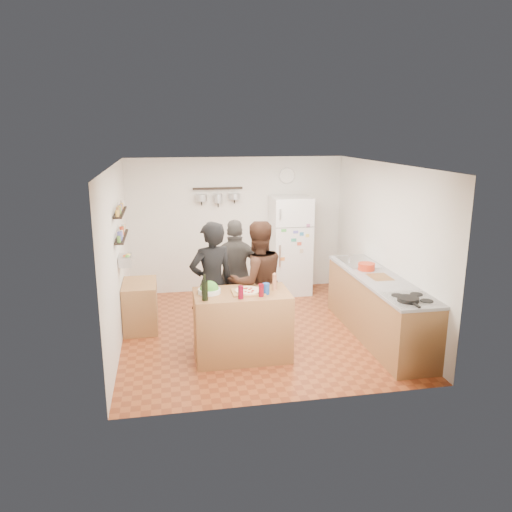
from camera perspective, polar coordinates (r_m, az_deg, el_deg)
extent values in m
plane|color=brown|center=(7.71, 0.14, -8.50)|extent=(4.20, 4.20, 0.00)
plane|color=white|center=(7.12, 0.15, 10.39)|extent=(4.20, 4.20, 0.00)
plane|color=silver|center=(9.34, -2.24, 3.57)|extent=(4.00, 0.00, 4.00)
plane|color=silver|center=(7.23, -15.64, -0.13)|extent=(0.00, 4.20, 4.20)
plane|color=silver|center=(7.92, 14.51, 1.17)|extent=(0.00, 4.20, 4.20)
cube|color=olive|center=(6.71, -1.61, -7.88)|extent=(1.25, 0.72, 0.91)
cube|color=olive|center=(6.54, -0.92, -4.12)|extent=(0.42, 0.34, 0.02)
cylinder|color=beige|center=(6.53, -0.92, -3.96)|extent=(0.34, 0.34, 0.02)
cylinder|color=silver|center=(6.54, -5.35, -4.00)|extent=(0.30, 0.30, 0.06)
cylinder|color=black|center=(6.25, -5.88, -3.99)|extent=(0.08, 0.08, 0.25)
cylinder|color=#590716|center=(6.29, -1.75, -4.17)|extent=(0.07, 0.07, 0.17)
cylinder|color=#5F0811|center=(6.37, 0.60, -3.94)|extent=(0.07, 0.07, 0.16)
cylinder|color=#A76646|center=(6.65, 2.13, -3.08)|extent=(0.06, 0.06, 0.18)
cylinder|color=navy|center=(6.46, 1.16, -3.76)|extent=(0.09, 0.09, 0.14)
imported|color=black|center=(6.98, -5.06, -3.23)|extent=(0.75, 0.60, 1.78)
imported|color=black|center=(7.10, 0.14, -2.97)|extent=(0.97, 0.82, 1.76)
imported|color=#312E2B|center=(7.61, -2.27, -2.09)|extent=(1.02, 0.51, 1.68)
cube|color=#9E7042|center=(7.54, 13.80, -5.78)|extent=(0.63, 2.63, 0.90)
cube|color=white|center=(6.59, 17.39, -4.74)|extent=(0.60, 0.62, 0.02)
cylinder|color=black|center=(6.46, 16.99, -4.76)|extent=(0.26, 0.26, 0.05)
cube|color=silver|center=(8.15, 11.58, -0.72)|extent=(0.50, 0.80, 0.03)
cube|color=#976537|center=(7.41, 13.98, -2.41)|extent=(0.30, 0.40, 0.02)
cylinder|color=red|center=(7.71, 12.51, -1.19)|extent=(0.25, 0.25, 0.10)
cube|color=white|center=(9.26, 3.93, 1.24)|extent=(0.70, 0.68, 1.80)
cylinder|color=silver|center=(9.38, 3.55, 9.15)|extent=(0.30, 0.03, 0.30)
cube|color=black|center=(7.36, -15.10, 2.16)|extent=(0.12, 1.00, 0.02)
cube|color=black|center=(7.30, -15.27, 4.84)|extent=(0.12, 1.00, 0.02)
cube|color=silver|center=(7.44, -14.69, -0.47)|extent=(0.18, 0.35, 0.14)
cube|color=#A97646|center=(7.87, -13.06, -5.54)|extent=(0.50, 0.80, 0.73)
cube|color=black|center=(9.09, -4.39, 7.71)|extent=(0.90, 0.04, 0.04)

